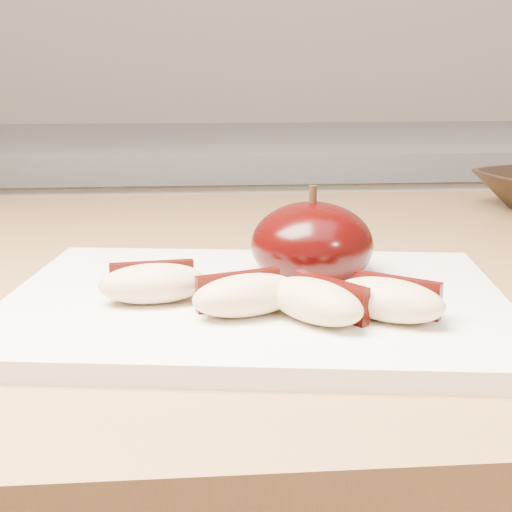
{
  "coord_description": "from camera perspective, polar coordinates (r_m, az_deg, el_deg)",
  "views": [
    {
      "loc": [
        -0.11,
        -0.06,
        1.05
      ],
      "look_at": [
        -0.08,
        0.37,
        0.94
      ],
      "focal_mm": 50.0,
      "sensor_mm": 36.0,
      "label": 1
    }
  ],
  "objects": [
    {
      "name": "apple_wedge_c",
      "position": [
        0.4,
        4.84,
        -3.57
      ],
      "size": [
        0.07,
        0.07,
        0.02
      ],
      "rotation": [
        0.0,
        0.0,
        -0.91
      ],
      "color": "#D6B888",
      "rests_on": "cutting_board"
    },
    {
      "name": "apple_wedge_b",
      "position": [
        0.41,
        -0.79,
        -3.1
      ],
      "size": [
        0.07,
        0.05,
        0.02
      ],
      "rotation": [
        0.0,
        0.0,
        0.33
      ],
      "color": "#D6B888",
      "rests_on": "cutting_board"
    },
    {
      "name": "apple_wedge_a",
      "position": [
        0.44,
        -8.22,
        -2.14
      ],
      "size": [
        0.07,
        0.04,
        0.02
      ],
      "rotation": [
        0.0,
        0.0,
        0.12
      ],
      "color": "#D6B888",
      "rests_on": "cutting_board"
    },
    {
      "name": "back_cabinet",
      "position": [
        1.39,
        0.26,
        -9.94
      ],
      "size": [
        2.4,
        0.62,
        0.94
      ],
      "color": "silver",
      "rests_on": "ground"
    },
    {
      "name": "cutting_board",
      "position": [
        0.45,
        0.0,
        -3.82
      ],
      "size": [
        0.34,
        0.27,
        0.01
      ],
      "primitive_type": "cube",
      "rotation": [
        0.0,
        0.0,
        -0.14
      ],
      "color": "silver",
      "rests_on": "island_counter"
    },
    {
      "name": "apple_wedge_d",
      "position": [
        0.41,
        10.59,
        -3.42
      ],
      "size": [
        0.07,
        0.06,
        0.02
      ],
      "rotation": [
        0.0,
        0.0,
        -0.63
      ],
      "color": "#D6B888",
      "rests_on": "cutting_board"
    },
    {
      "name": "apple_half",
      "position": [
        0.49,
        4.5,
        0.9
      ],
      "size": [
        0.11,
        0.11,
        0.07
      ],
      "rotation": [
        0.0,
        0.0,
        0.35
      ],
      "color": "black",
      "rests_on": "cutting_board"
    }
  ]
}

